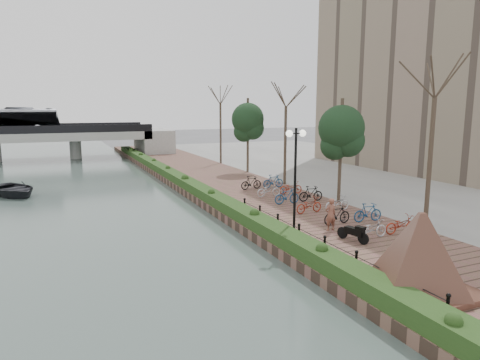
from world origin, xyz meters
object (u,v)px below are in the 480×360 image
granite_monument (420,252)px  motorcycle (353,232)px  boat (14,189)px  lamppost (296,159)px  pedestrian (331,214)px

granite_monument → motorcycle: (1.44, 5.14, -0.89)m
granite_monument → boat: 28.58m
lamppost → boat: lamppost is taller
lamppost → motorcycle: size_ratio=3.54×
boat → granite_monument: bearing=-87.4°
motorcycle → boat: bearing=112.5°
motorcycle → boat: size_ratio=0.29×
granite_monument → pedestrian: size_ratio=2.80×
motorcycle → boat: 24.98m
granite_monument → lamppost: 7.55m
granite_monument → boat: (-13.52, 25.15, -1.30)m
lamppost → motorcycle: lamppost is taller
motorcycle → pedestrian: size_ratio=0.89×
pedestrian → motorcycle: bearing=86.8°
motorcycle → pedestrian: (0.12, 1.87, 0.36)m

